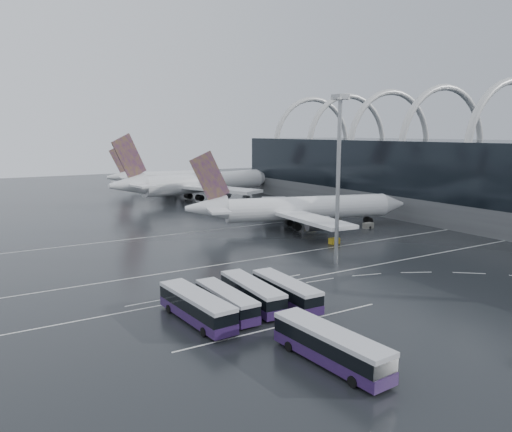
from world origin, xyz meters
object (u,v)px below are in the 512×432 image
gse_cart_belly_c (334,241)px  bus_row_near_d (286,291)px  airliner_gate_b (197,184)px  floodlight_mast (339,159)px  airliner_main (297,209)px  gse_cart_belly_e (310,223)px  bus_row_far_a (330,346)px  airliner_gate_c (168,178)px  bus_row_near_b (226,301)px  gse_cart_belly_b (336,219)px  bus_row_near_a (196,306)px  gse_cart_belly_d (368,226)px  bus_row_near_c (252,293)px

gse_cart_belly_c → bus_row_near_d: bearing=-139.8°
airliner_gate_b → floodlight_mast: 87.77m
airliner_main → gse_cart_belly_e: bearing=30.3°
airliner_main → bus_row_far_a: (-38.06, -57.98, -2.70)m
bus_row_near_d → gse_cart_belly_e: (36.90, 42.77, -1.06)m
airliner_gate_c → bus_row_near_b: (-45.24, -133.86, -2.71)m
airliner_gate_c → gse_cart_belly_e: size_ratio=19.55×
bus_row_near_d → floodlight_mast: floodlight_mast is taller
bus_row_near_d → gse_cart_belly_b: 63.39m
bus_row_far_a → floodlight_mast: size_ratio=0.50×
airliner_main → bus_row_near_d: size_ratio=4.10×
bus_row_near_a → floodlight_mast: bearing=-72.9°
gse_cart_belly_b → gse_cart_belly_d: size_ratio=0.87×
bus_row_near_b → gse_cart_belly_b: (54.23, 42.98, -1.08)m
bus_row_near_b → bus_row_far_a: bus_row_far_a is taller
airliner_gate_c → gse_cart_belly_b: airliner_gate_c is taller
bus_row_near_a → bus_row_near_c: 8.45m
bus_row_near_c → airliner_gate_c: bearing=-14.0°
airliner_main → gse_cart_belly_c: (-3.09, -17.17, -4.01)m
bus_row_near_b → bus_row_near_d: size_ratio=0.94×
floodlight_mast → bus_row_near_b: bearing=-157.3°
floodlight_mast → airliner_gate_c: bearing=81.7°
bus_row_near_a → gse_cart_belly_d: bus_row_near_a is taller
airliner_gate_c → gse_cart_belly_e: (0.09, -91.91, -3.67)m
airliner_gate_c → gse_cart_belly_e: bearing=-83.3°
gse_cart_belly_b → gse_cart_belly_c: 25.90m
floodlight_mast → gse_cart_belly_e: size_ratio=11.32×
airliner_gate_c → bus_row_near_a: (-49.46, -134.32, -2.48)m
airliner_gate_b → gse_cart_belly_e: bearing=-94.7°
airliner_gate_c → gse_cart_belly_c: (-8.06, -110.37, -3.78)m
gse_cart_belly_b → gse_cart_belly_c: bearing=-131.2°
bus_row_near_b → floodlight_mast: (27.42, 11.48, 16.16)m
airliner_gate_b → gse_cart_belly_d: airliner_gate_b is taller
gse_cart_belly_c → gse_cart_belly_e: (8.15, 18.45, 0.11)m
airliner_gate_c → gse_cart_belly_c: size_ratio=23.29×
airliner_main → bus_row_far_a: airliner_main is taller
bus_row_near_a → gse_cart_belly_c: 47.85m
airliner_gate_c → bus_row_far_a: size_ratio=3.46×
gse_cart_belly_c → airliner_gate_b: bearing=87.2°
bus_row_near_d → gse_cart_belly_c: size_ratio=6.19×
airliner_main → airliner_gate_b: airliner_gate_b is taller
bus_row_far_a → bus_row_near_b: bearing=3.4°
bus_row_far_a → gse_cart_belly_c: bearing=-44.4°
bus_row_near_d → bus_row_far_a: size_ratio=0.92×
bus_row_near_d → gse_cart_belly_c: (28.75, 24.31, -1.17)m
bus_row_near_d → bus_row_near_a: bearing=90.4°
bus_row_near_c → gse_cart_belly_c: size_ratio=6.30×
bus_row_near_b → gse_cart_belly_c: bearing=-57.6°
bus_row_near_b → gse_cart_belly_d: bus_row_near_b is taller
bus_row_near_d → gse_cart_belly_d: size_ratio=5.45×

